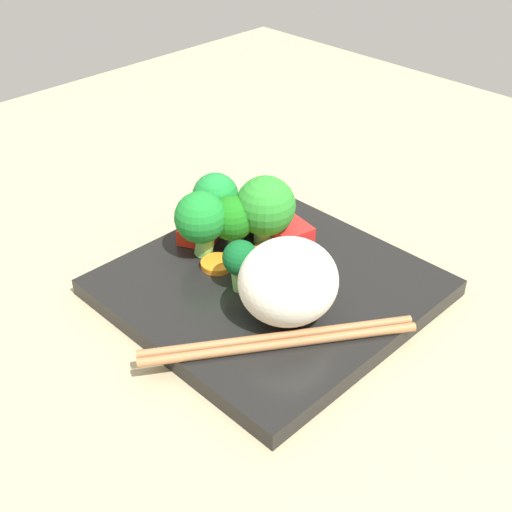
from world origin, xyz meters
TOP-DOWN VIEW (x-y plane):
  - ground_plane at (0.00, 0.00)cm, footprint 110.00×110.00cm
  - square_plate at (0.00, 0.00)cm, footprint 23.10×23.10cm
  - rice_mound at (4.27, -2.44)cm, footprint 9.84×10.02cm
  - broccoli_floret_0 at (-1.11, -2.17)cm, footprint 2.91×2.91cm
  - broccoli_floret_1 at (-4.06, 3.64)cm, footprint 5.24×5.24cm
  - broccoli_floret_2 at (-5.50, 1.05)cm, footprint 3.91×3.91cm
  - broccoli_floret_3 at (-6.74, -1.38)cm, footprint 4.45×4.45cm
  - broccoli_floret_4 at (-8.59, 1.97)cm, footprint 4.14×4.14cm
  - carrot_slice_0 at (-1.63, 0.34)cm, footprint 2.56×2.56cm
  - carrot_slice_1 at (-0.45, 2.44)cm, footprint 3.83×3.83cm
  - carrot_slice_2 at (-2.55, 2.24)cm, footprint 3.63×3.63cm
  - carrot_slice_3 at (-4.49, -1.69)cm, footprint 3.73×3.73cm
  - pepper_chunk_0 at (-2.65, 5.27)cm, footprint 3.94×3.72cm
  - pepper_chunk_1 at (-8.65, -0.18)cm, footprint 4.29×4.26cm
  - chicken_piece_0 at (-6.59, 4.74)cm, footprint 3.17×2.73cm
  - chicken_piece_1 at (0.80, -0.24)cm, footprint 4.34×4.19cm
  - chicken_piece_2 at (-4.92, 5.97)cm, footprint 3.52×2.74cm
  - chopstick_pair at (5.91, -5.07)cm, footprint 12.70×17.86cm

SIDE VIEW (x-z plane):
  - ground_plane at x=0.00cm, z-range -2.00..0.00cm
  - square_plate at x=0.00cm, z-range 0.00..1.46cm
  - carrot_slice_1 at x=-0.45cm, z-range 1.46..1.92cm
  - carrot_slice_3 at x=-4.49cm, z-range 1.46..1.96cm
  - carrot_slice_0 at x=-1.63cm, z-range 1.46..2.04cm
  - chopstick_pair at x=5.91cm, z-range 1.46..2.14cm
  - carrot_slice_2 at x=-2.55cm, z-range 1.46..2.16cm
  - pepper_chunk_1 at x=-8.65cm, z-range 1.46..2.94cm
  - pepper_chunk_0 at x=-2.65cm, z-range 1.46..3.30cm
  - chicken_piece_0 at x=-6.59cm, z-range 1.46..3.46cm
  - chicken_piece_1 at x=0.80cm, z-range 1.46..3.53cm
  - chicken_piece_2 at x=-4.92cm, z-range 1.46..4.05cm
  - broccoli_floret_0 at x=-1.11cm, z-range 1.81..6.09cm
  - broccoli_floret_2 at x=-5.50cm, z-range 2.00..7.14cm
  - rice_mound at x=4.27cm, z-range 1.46..8.26cm
  - broccoli_floret_3 at x=-6.74cm, z-range 2.01..8.10cm
  - broccoli_floret_4 at x=-8.59cm, z-range 2.19..7.99cm
  - broccoli_floret_1 at x=-4.06cm, z-range 1.96..8.54cm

